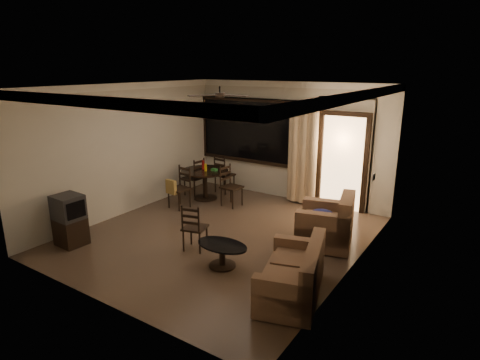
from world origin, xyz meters
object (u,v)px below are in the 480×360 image
Objects in this scene: dining_chair_west at (195,184)px; tv_cabinet at (70,220)px; coffee_table at (222,252)px; side_chair at (195,236)px; dining_chair_south at (179,195)px; sofa at (295,277)px; dining_chair_north at (224,181)px; dining_chair_east at (231,194)px; armchair at (328,225)px; dining_table at (205,176)px.

tv_cabinet is at bearing 5.50° from dining_chair_west.
coffee_table is 1.03× the size of side_chair.
dining_chair_west is at bearing 92.14° from tv_cabinet.
sofa is (3.83, -1.89, 0.00)m from dining_chair_south.
sofa is (3.67, -3.45, 0.03)m from dining_chair_north.
dining_chair_north is at bearing 148.11° from dining_chair_west.
dining_chair_east is 1.07× the size of coffee_table.
armchair is at bearing 81.57° from dining_chair_west.
dining_chair_south is at bearing 135.70° from dining_chair_east.
tv_cabinet is 0.83× the size of armchair.
dining_chair_east is at bearing 139.63° from dining_chair_north.
dining_chair_east is at bearing 88.01° from dining_chair_west.
dining_chair_south is 1.56m from dining_chair_north.
dining_chair_west is 0.84× the size of armchair.
dining_chair_south is (-0.92, -0.77, 0.02)m from dining_chair_east.
sofa is at bearing -126.77° from dining_chair_east.
dining_table is at bearing 89.89° from dining_chair_south.
coffee_table is (-1.13, -1.69, -0.13)m from armchair.
dining_chair_south reaches higher than coffee_table.
side_chair is (2.02, 1.07, -0.22)m from tv_cabinet.
dining_chair_west is 3.15m from side_chair.
side_chair is (-1.89, -1.44, -0.13)m from armchair.
dining_chair_south is (-0.09, -0.85, -0.26)m from dining_table.
armchair is at bearing 35.05° from tv_cabinet.
side_chair is at bearing -35.65° from dining_chair_south.
dining_chair_north is 4.14m from tv_cabinet.
dining_chair_west reaches higher than dining_table.
dining_chair_south reaches higher than side_chair.
dining_chair_south is 4.27m from sofa.
dining_chair_north is (0.47, 0.62, 0.00)m from dining_chair_west.
side_chair is at bearing 162.29° from coffee_table.
sofa is 1.41× the size of armchair.
coffee_table is (2.77, -2.67, -0.02)m from dining_chair_west.
dining_chair_east reaches higher than coffee_table.
coffee_table is at bearing -137.83° from armchair.
armchair is at bearing 160.67° from dining_chair_north.
dining_chair_south is 1.01× the size of tv_cabinet.
dining_chair_north is at bearing 140.87° from armchair.
dining_chair_north is (-0.75, 0.78, 0.00)m from dining_chair_east.
coffee_table is (-1.37, 0.16, -0.05)m from sofa.
side_chair is at bearing 153.34° from sofa.
coffee_table is 0.81m from side_chair.
dining_chair_north is 3.78m from armchair.
dining_table is 1.22× the size of tv_cabinet.
side_chair is (1.61, -2.34, -0.31)m from dining_table.
dining_table is 3.44m from tv_cabinet.
dining_chair_south is at bearing -95.79° from dining_table.
sofa is (4.14, -2.83, 0.03)m from dining_chair_west.
dining_chair_east is 2.39m from side_chair.
armchair is 1.27× the size of coffee_table.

